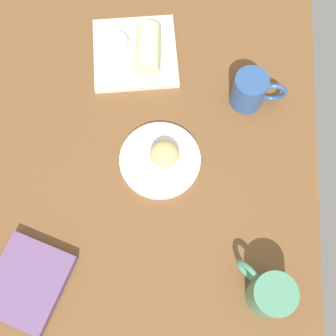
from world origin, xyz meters
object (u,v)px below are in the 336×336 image
object	(u,v)px
coffee_mug	(251,90)
sauce_cup	(118,43)
scone_pastry	(164,154)
breakfast_wrap	(148,49)
square_plate	(135,53)
book_stack	(28,283)
round_plate	(160,160)
second_mug	(270,294)

from	to	relation	value
coffee_mug	sauce_cup	bearing A→B (deg)	69.56
sauce_cup	coffee_mug	bearing A→B (deg)	-110.44
scone_pastry	breakfast_wrap	size ratio (longest dim) A/B	0.52
square_plate	breakfast_wrap	world-z (taller)	breakfast_wrap
scone_pastry	coffee_mug	world-z (taller)	coffee_mug
sauce_cup	book_stack	size ratio (longest dim) A/B	0.25
round_plate	second_mug	distance (cm)	39.72
scone_pastry	square_plate	bearing A→B (deg)	19.15
square_plate	sauce_cup	size ratio (longest dim) A/B	3.99
sauce_cup	book_stack	xyz separation A→B (cm)	(-62.83, 13.04, -1.40)
square_plate	second_mug	distance (cm)	69.35
round_plate	second_mug	bearing A→B (deg)	-139.18
scone_pastry	breakfast_wrap	xyz separation A→B (cm)	(28.16, 6.47, 1.07)
breakfast_wrap	second_mug	size ratio (longest dim) A/B	1.08
round_plate	book_stack	size ratio (longest dim) A/B	0.90
round_plate	square_plate	size ratio (longest dim) A/B	0.91
round_plate	sauce_cup	bearing A→B (deg)	23.72
second_mug	book_stack	bearing A→B (deg)	91.62
breakfast_wrap	coffee_mug	xyz separation A→B (cm)	(-10.17, -26.55, 0.36)
breakfast_wrap	book_stack	size ratio (longest dim) A/B	0.60
breakfast_wrap	sauce_cup	bearing A→B (deg)	-22.56
book_stack	second_mug	world-z (taller)	second_mug
scone_pastry	coffee_mug	distance (cm)	27.00
sauce_cup	breakfast_wrap	distance (cm)	9.12
scone_pastry	book_stack	distance (cm)	42.40
round_plate	scone_pastry	bearing A→B (deg)	-67.18
sauce_cup	book_stack	world-z (taller)	sauce_cup
sauce_cup	coffee_mug	distance (cm)	37.41
square_plate	coffee_mug	distance (cm)	32.68
sauce_cup	second_mug	distance (cm)	73.06
square_plate	sauce_cup	distance (cm)	5.34
round_plate	book_stack	bearing A→B (deg)	139.40
scone_pastry	second_mug	distance (cm)	39.14
sauce_cup	coffee_mug	xyz separation A→B (cm)	(-13.04, -34.99, 2.34)
sauce_cup	second_mug	size ratio (longest dim) A/B	0.45
sauce_cup	square_plate	bearing A→B (deg)	-108.77
round_plate	second_mug	size ratio (longest dim) A/B	1.61
breakfast_wrap	book_stack	bearing A→B (deg)	66.50
round_plate	sauce_cup	size ratio (longest dim) A/B	3.62
scone_pastry	book_stack	bearing A→B (deg)	138.69
sauce_cup	breakfast_wrap	world-z (taller)	breakfast_wrap
coffee_mug	second_mug	size ratio (longest dim) A/B	1.10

